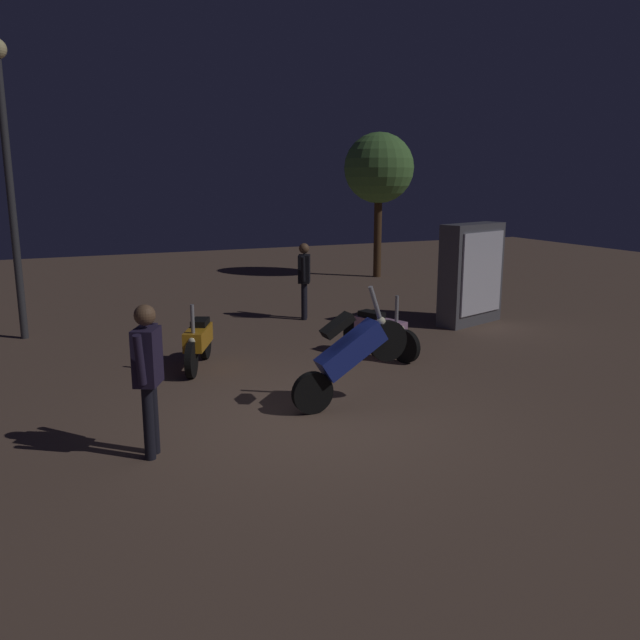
% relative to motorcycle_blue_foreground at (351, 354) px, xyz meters
% --- Properties ---
extents(ground_plane, '(40.00, 40.00, 0.00)m').
position_rel_motorcycle_blue_foreground_xyz_m(ground_plane, '(-0.55, -0.27, -0.74)').
color(ground_plane, brown).
extents(motorcycle_blue_foreground, '(1.66, 0.31, 1.63)m').
position_rel_motorcycle_blue_foreground_xyz_m(motorcycle_blue_foreground, '(0.00, 0.00, 0.00)').
color(motorcycle_blue_foreground, black).
rests_on(motorcycle_blue_foreground, ground_plane).
extents(motorcycle_orange_parked_left, '(0.80, 1.54, 1.11)m').
position_rel_motorcycle_blue_foreground_xyz_m(motorcycle_orange_parked_left, '(-1.40, 2.68, -0.31)').
color(motorcycle_orange_parked_left, black).
rests_on(motorcycle_orange_parked_left, ground_plane).
extents(motorcycle_pink_parked_right, '(0.67, 1.59, 1.11)m').
position_rel_motorcycle_blue_foreground_xyz_m(motorcycle_pink_parked_right, '(1.61, 2.08, -0.31)').
color(motorcycle_pink_parked_right, black).
rests_on(motorcycle_pink_parked_right, ground_plane).
extents(person_rider_beside, '(0.39, 0.63, 1.65)m').
position_rel_motorcycle_blue_foreground_xyz_m(person_rider_beside, '(1.60, 5.41, 0.24)').
color(person_rider_beside, black).
rests_on(person_rider_beside, ground_plane).
extents(person_bystander_far, '(0.38, 0.63, 1.71)m').
position_rel_motorcycle_blue_foreground_xyz_m(person_bystander_far, '(-2.70, -0.50, 0.28)').
color(person_bystander_far, black).
rests_on(person_bystander_far, ground_plane).
extents(streetlamp_near, '(0.36, 0.36, 5.41)m').
position_rel_motorcycle_blue_foreground_xyz_m(streetlamp_near, '(-3.99, 5.99, 2.66)').
color(streetlamp_near, '#38383D').
rests_on(streetlamp_near, ground_plane).
extents(tree_left_bg, '(2.11, 2.11, 4.37)m').
position_rel_motorcycle_blue_foreground_xyz_m(tree_left_bg, '(6.08, 10.25, 2.54)').
color(tree_left_bg, '#4C331E').
rests_on(tree_left_bg, ground_plane).
extents(kiosk_billboard, '(1.68, 0.97, 2.10)m').
position_rel_motorcycle_blue_foreground_xyz_m(kiosk_billboard, '(4.64, 3.60, 0.31)').
color(kiosk_billboard, '#595960').
rests_on(kiosk_billboard, ground_plane).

